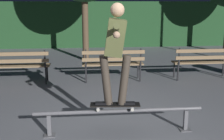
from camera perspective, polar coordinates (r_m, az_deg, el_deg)
The scene contains 8 objects.
ground_plane at distance 4.78m, azimuth 1.46°, elevation -12.40°, with size 90.00×90.00×0.00m, color slate.
hedge_backdrop at distance 13.94m, azimuth -3.50°, elevation 8.90°, with size 24.00×1.20×2.05m, color #234C28.
grind_rail at distance 4.72m, azimuth 1.36°, elevation -8.62°, with size 2.67×0.18×0.40m.
skateboard at distance 4.66m, azimuth 0.60°, elevation -6.78°, with size 0.79×0.27×0.09m.
skateboarder at distance 4.42m, azimuth 0.67°, elevation 4.69°, with size 0.63×1.41×1.56m.
park_bench_leftmost at distance 7.78m, azimuth -17.87°, elevation 1.22°, with size 1.60×0.41×0.88m.
park_bench_left_center at distance 7.64m, azimuth 0.21°, elevation 1.66°, with size 1.60×0.41×0.88m.
park_bench_right_center at distance 8.24m, azimuth 17.23°, elevation 1.92°, with size 1.60×0.41×0.88m.
Camera 1 is at (-0.55, -4.27, 2.06)m, focal length 47.27 mm.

